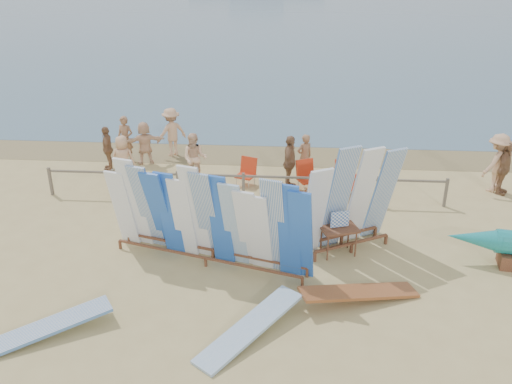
# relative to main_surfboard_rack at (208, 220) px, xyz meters

# --- Properties ---
(ground) EXTENTS (160.00, 160.00, 0.00)m
(ground) POSITION_rel_main_surfboard_rack_xyz_m (0.50, 0.63, -1.16)
(ground) COLOR tan
(ground) RESTS_ON ground
(wet_sand_strip) EXTENTS (40.00, 2.60, 0.01)m
(wet_sand_strip) POSITION_rel_main_surfboard_rack_xyz_m (0.50, 7.83, -1.16)
(wet_sand_strip) COLOR olive
(wet_sand_strip) RESTS_ON ground
(fence) EXTENTS (12.08, 0.08, 0.90)m
(fence) POSITION_rel_main_surfboard_rack_xyz_m (0.50, 3.63, -0.53)
(fence) COLOR #6A5F50
(fence) RESTS_ON ground
(main_surfboard_rack) EXTENTS (5.11, 2.03, 2.60)m
(main_surfboard_rack) POSITION_rel_main_surfboard_rack_xyz_m (0.00, 0.00, 0.00)
(main_surfboard_rack) COLOR brown
(main_surfboard_rack) RESTS_ON ground
(side_surfboard_rack) EXTENTS (2.61, 1.86, 2.91)m
(side_surfboard_rack) POSITION_rel_main_surfboard_rack_xyz_m (3.41, 0.93, 0.15)
(side_surfboard_rack) COLOR brown
(side_surfboard_rack) RESTS_ON ground
(vendor_table) EXTENTS (1.05, 0.88, 1.19)m
(vendor_table) POSITION_rel_main_surfboard_rack_xyz_m (3.15, 0.63, -0.77)
(vendor_table) COLOR brown
(vendor_table) RESTS_ON ground
(flat_board_e) EXTENTS (2.55, 1.96, 0.35)m
(flat_board_e) POSITION_rel_main_surfboard_rack_xyz_m (-2.86, -2.99, -1.16)
(flat_board_e) COLOR silver
(flat_board_e) RESTS_ON ground
(flat_board_b) EXTENTS (2.08, 2.47, 0.39)m
(flat_board_b) POSITION_rel_main_surfboard_rack_xyz_m (1.22, -2.67, -1.16)
(flat_board_b) COLOR #80A6CE
(flat_board_b) RESTS_ON ground
(flat_board_c) EXTENTS (2.72, 1.43, 0.43)m
(flat_board_c) POSITION_rel_main_surfboard_rack_xyz_m (3.49, -1.34, -1.16)
(flat_board_c) COLOR #965328
(flat_board_c) RESTS_ON ground
(beach_chair_left) EXTENTS (0.73, 0.75, 0.89)m
(beach_chair_left) POSITION_rel_main_surfboard_rack_xyz_m (0.47, 4.83, -0.90)
(beach_chair_left) COLOR red
(beach_chair_left) RESTS_ON ground
(beach_chair_right) EXTENTS (0.80, 0.82, 0.95)m
(beach_chair_right) POSITION_rel_main_surfboard_rack_xyz_m (2.45, 4.58, -0.89)
(beach_chair_right) COLOR red
(beach_chair_right) RESTS_ON ground
(stroller) EXTENTS (0.72, 0.89, 1.07)m
(stroller) POSITION_rel_main_surfboard_rack_xyz_m (3.58, 4.28, -0.73)
(stroller) COLOR red
(stroller) RESTS_ON ground
(beachgoer_extra_1) EXTENTS (0.57, 0.97, 1.55)m
(beachgoer_extra_1) POSITION_rel_main_surfboard_rack_xyz_m (-4.39, 5.86, -0.39)
(beachgoer_extra_1) COLOR #8C6042
(beachgoer_extra_1) RESTS_ON ground
(beachgoer_3) EXTENTS (1.20, 1.10, 1.79)m
(beachgoer_3) POSITION_rel_main_surfboard_rack_xyz_m (-2.49, 7.41, -0.27)
(beachgoer_3) COLOR tan
(beachgoer_3) RESTS_ON ground
(beachgoer_4) EXTENTS (0.58, 1.08, 1.75)m
(beachgoer_4) POSITION_rel_main_surfboard_rack_xyz_m (1.87, 4.66, -0.29)
(beachgoer_4) COLOR #8C6042
(beachgoer_4) RESTS_ON ground
(beachgoer_1) EXTENTS (0.66, 0.44, 1.66)m
(beachgoer_1) POSITION_rel_main_surfboard_rack_xyz_m (-4.01, 6.68, -0.33)
(beachgoer_1) COLOR #8C6042
(beachgoer_1) RESTS_ON ground
(beachgoer_2) EXTENTS (0.82, 0.41, 1.66)m
(beachgoer_2) POSITION_rel_main_surfboard_rack_xyz_m (-1.20, 4.95, -0.33)
(beachgoer_2) COLOR beige
(beachgoer_2) RESTS_ON ground
(beachgoer_11) EXTENTS (1.50, 0.92, 1.54)m
(beachgoer_11) POSITION_rel_main_surfboard_rack_xyz_m (-3.27, 6.51, -0.39)
(beachgoer_11) COLOR beige
(beachgoer_11) RESTS_ON ground
(beachgoer_0) EXTENTS (0.78, 0.39, 1.58)m
(beachgoer_0) POSITION_rel_main_surfboard_rack_xyz_m (-3.53, 4.82, -0.37)
(beachgoer_0) COLOR tan
(beachgoer_0) RESTS_ON ground
(beachgoer_10) EXTENTS (0.88, 1.05, 1.67)m
(beachgoer_10) POSITION_rel_main_surfboard_rack_xyz_m (8.47, 4.73, -0.33)
(beachgoer_10) COLOR #8C6042
(beachgoer_10) RESTS_ON ground
(beachgoer_7) EXTENTS (0.64, 0.56, 1.54)m
(beachgoer_7) POSITION_rel_main_surfboard_rack_xyz_m (2.35, 5.50, -0.39)
(beachgoer_7) COLOR #8C6042
(beachgoer_7) RESTS_ON ground
(beachgoer_extra_0) EXTENTS (1.25, 1.16, 1.87)m
(beachgoer_extra_0) POSITION_rel_main_surfboard_rack_xyz_m (8.30, 4.94, -0.23)
(beachgoer_extra_0) COLOR tan
(beachgoer_extra_0) RESTS_ON ground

